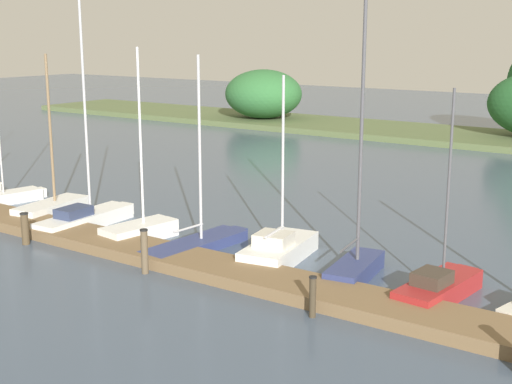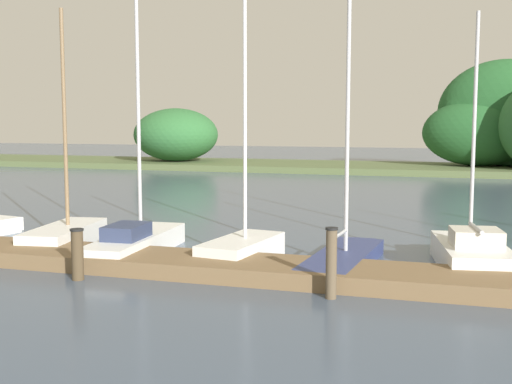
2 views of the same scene
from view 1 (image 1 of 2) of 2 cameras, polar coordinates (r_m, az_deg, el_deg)
dock_pier at (r=23.83m, az=-11.65°, el=-4.04°), size 29.55×1.80×0.35m
sailboat_2 at (r=31.11m, az=-19.80°, el=-0.31°), size 1.60×3.94×8.15m
sailboat_3 at (r=28.44m, az=-15.97°, el=-1.14°), size 1.58×3.45×6.17m
sailboat_4 at (r=26.55m, az=-13.46°, el=-1.90°), size 1.32×4.42×8.04m
sailboat_5 at (r=24.59m, az=-9.16°, el=-2.96°), size 1.46×2.91×6.48m
sailboat_6 at (r=23.25m, az=-4.61°, el=-4.00°), size 1.41×4.39×6.27m
sailboat_7 at (r=22.14m, az=1.95°, el=-4.50°), size 1.90×3.66×5.70m
sailboat_8 at (r=20.76m, az=8.08°, el=-5.53°), size 1.33×3.07×8.43m
sailboat_9 at (r=19.61m, az=14.58°, el=-7.34°), size 1.40×3.49×5.58m
mooring_piling_2 at (r=24.87m, az=-18.09°, el=-2.81°), size 0.28×0.28×1.08m
mooring_piling_3 at (r=21.05m, az=-8.96°, el=-4.73°), size 0.24×0.24×1.35m
mooring_piling_4 at (r=17.79m, az=4.58°, el=-8.39°), size 0.20×0.20×1.07m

